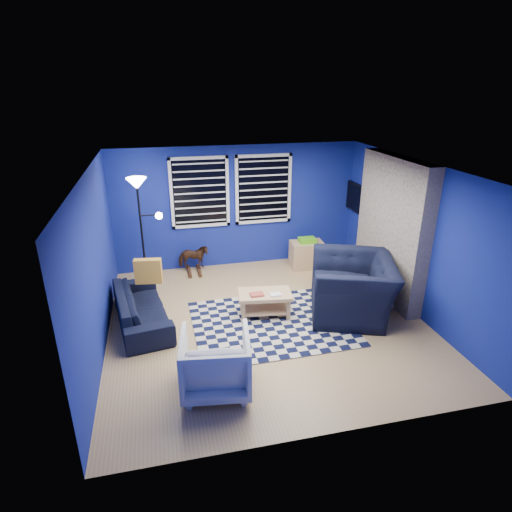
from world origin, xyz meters
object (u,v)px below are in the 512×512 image
Objects in this scene: sofa at (141,308)px; cabinet at (307,254)px; armchair_bent at (216,362)px; tv at (358,199)px; rocking_horse at (193,257)px; coffee_table at (265,299)px; armchair_big at (352,287)px; floor_lamp at (140,199)px.

cabinet reaches higher than sofa.
sofa is at bearing -55.55° from armchair_bent.
sofa is (-4.42, -1.57, -1.13)m from tv.
armchair_bent is 4.19m from cabinet.
sofa is at bearing 158.55° from rocking_horse.
tv is 1.15× the size of armchair_bent.
armchair_bent is at bearing -122.43° from coffee_table.
sofa is 1.98× the size of coffee_table.
armchair_big reaches higher than rocking_horse.
sofa is 2.07m from rocking_horse.
sofa is 2.11m from armchair_bent.
sofa reaches higher than coffee_table.
sofa is 2.00m from coffee_table.
tv is 0.54× the size of sofa.
armchair_big is 1.59× the size of coffee_table.
armchair_big reaches higher than sofa.
cabinet is (2.41, 3.42, -0.11)m from armchair_bent.
armchair_big is at bearing -84.48° from cabinet.
armchair_big is at bearing -107.00° from sofa.
tv reaches higher than armchair_big.
tv is 0.68× the size of armchair_big.
armchair_big is 0.71× the size of floor_lamp.
cabinet is at bearing -178.70° from tv.
armchair_big is 2.86m from armchair_bent.
tv is at bearing 4.51° from cabinet.
cabinet is (2.34, -0.27, -0.04)m from rocking_horse.
cabinet is at bearing -117.09° from armchair_bent.
coffee_table is at bearing -124.20° from cabinet.
floor_lamp is at bearing -173.02° from cabinet.
sofa is at bearing 173.33° from coffee_table.
armchair_bent is (0.94, -1.88, 0.13)m from sofa.
coffee_table is 2.23m from cabinet.
armchair_bent is 1.96m from coffee_table.
cabinet is at bearing -88.96° from rocking_horse.
coffee_table is (-2.43, -1.80, -1.10)m from tv.
armchair_big reaches higher than armchair_bent.
tv is at bearing 36.46° from coffee_table.
armchair_bent reaches higher than sofa.
cabinet is (-1.08, -0.02, -1.11)m from tv.
rocking_horse is 0.65× the size of coffee_table.
floor_lamp is at bearing -176.84° from tv.
coffee_table is at bearing -114.44° from armchair_bent.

